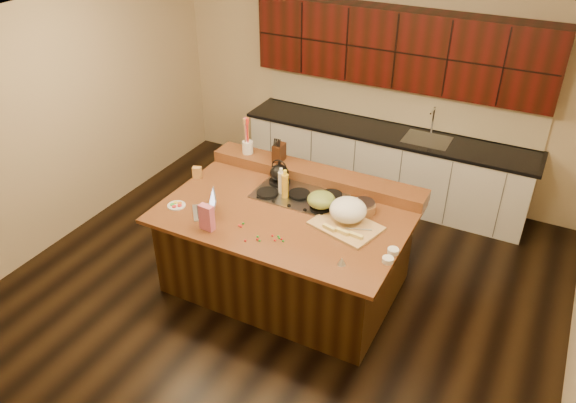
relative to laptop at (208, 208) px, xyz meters
The scene contains 34 objects.
room 0.85m from the laptop, 29.27° to the left, with size 5.52×5.02×2.72m.
island 0.91m from the laptop, 29.27° to the left, with size 2.40×1.60×0.92m.
back_ledge 1.26m from the laptop, 58.33° to the left, with size 2.40×0.30×0.12m, color black.
cooktop 0.94m from the laptop, 45.42° to the left, with size 0.92×0.52×0.05m.
back_counter 2.77m from the laptop, 69.69° to the left, with size 3.70×0.66×2.40m.
kettle 0.88m from the laptop, 65.76° to the left, with size 0.20×0.20×0.18m, color black.
green_bowl 1.10m from the laptop, 29.36° to the left, with size 0.28×0.28×0.15m, color olive.
laptop is the anchor object (origin of this frame).
oil_bottle 0.80m from the laptop, 46.81° to the left, with size 0.07×0.07×0.27m, color gold.
vinegar_bottle 0.79m from the laptop, 53.17° to the left, with size 0.06×0.06×0.25m, color silver.
wooden_tray 1.35m from the laptop, 19.30° to the left, with size 0.70×0.59×0.25m.
ramekin_a 1.81m from the laptop, ahead, with size 0.10×0.10×0.04m, color white.
ramekin_b 1.82m from the laptop, ahead, with size 0.10×0.10×0.04m, color white.
ramekin_c 1.39m from the laptop, 30.30° to the left, with size 0.10×0.10×0.04m, color white.
strainer_bowl 1.51m from the laptop, 27.92° to the left, with size 0.24×0.24×0.09m, color #996B3F.
kitchen_timer 1.48m from the laptop, ahead, with size 0.08×0.08×0.07m, color silver.
pink_bag 0.29m from the laptop, 56.32° to the right, with size 0.14×0.07×0.25m, color #CC607D.
candy_plate 0.35m from the laptop, behind, with size 0.18×0.18×0.01m, color white.
package_box 0.71m from the laptop, 133.44° to the left, with size 0.09×0.06×0.13m, color #C48B45.
utensil_crock 1.09m from the laptop, 99.68° to the left, with size 0.12×0.12×0.14m, color white.
knife_block 1.10m from the laptop, 78.68° to the left, with size 0.10×0.16×0.20m, color black.
gumdrop_0 0.76m from the laptop, ahead, with size 0.02×0.02×0.02m, color red.
gumdrop_1 0.83m from the laptop, ahead, with size 0.02×0.02×0.02m, color #198C26.
gumdrop_2 0.43m from the laptop, ahead, with size 0.02×0.02×0.02m, color red.
gumdrop_3 0.81m from the laptop, ahead, with size 0.02×0.02×0.02m, color #198C26.
gumdrop_4 0.69m from the laptop, 15.29° to the right, with size 0.02×0.02×0.02m, color red.
gumdrop_5 0.42m from the laptop, ahead, with size 0.02×0.02×0.02m, color #198C26.
gumdrop_6 0.82m from the laptop, ahead, with size 0.02×0.02×0.02m, color red.
gumdrop_7 0.66m from the laptop, 12.50° to the right, with size 0.02×0.02×0.02m, color #198C26.
gumdrop_8 0.63m from the laptop, 23.44° to the right, with size 0.02×0.02×0.02m, color red.
gumdrop_9 0.88m from the laptop, ahead, with size 0.02×0.02×0.02m, color #198C26.
gumdrop_10 0.41m from the laptop, ahead, with size 0.02×0.02×0.02m, color red.
gumdrop_11 0.71m from the laptop, 15.45° to the right, with size 0.02×0.02×0.02m, color #198C26.
gumdrop_12 0.86m from the laptop, ahead, with size 0.02×0.02×0.02m, color red.
Camera 1 is at (2.14, -4.08, 3.90)m, focal length 35.00 mm.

